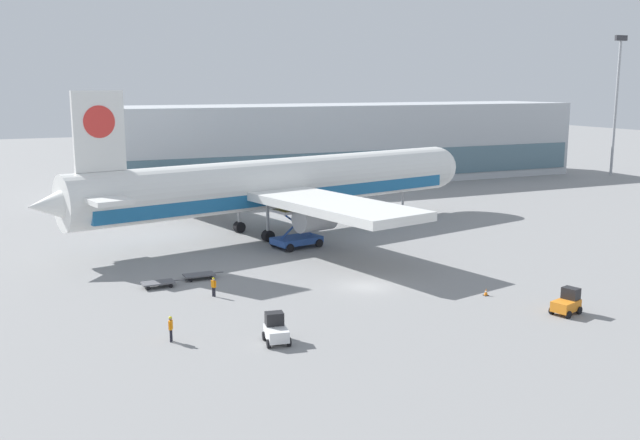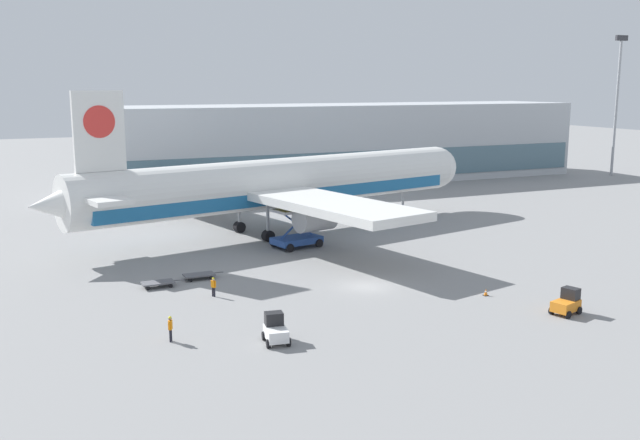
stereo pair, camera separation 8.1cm
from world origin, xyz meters
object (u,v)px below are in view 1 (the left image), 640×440
Objects in this scene: light_mast at (617,97)px; ground_crew_near at (171,327)px; baggage_dolly_lead at (158,283)px; scissor_lift_loader at (297,231)px; baggage_tug_mid at (276,330)px; baggage_dolly_second at (199,275)px; ground_crew_far at (214,285)px; baggage_tug_foreground at (567,303)px; airplane_main at (277,185)px; traffic_cone_near at (486,292)px.

ground_crew_near is at bearing -150.72° from light_mast.
light_mast reaches higher than baggage_dolly_lead.
light_mast is 87.65m from scissor_lift_loader.
baggage_tug_mid reaches higher than baggage_dolly_second.
light_mast is at bearing -94.35° from ground_crew_far.
scissor_lift_loader is 3.44× the size of ground_crew_far.
baggage_tug_mid is at bearing -147.64° from light_mast.
baggage_tug_foreground is 34.34m from baggage_dolly_lead.
baggage_dolly_lead is (-4.58, 17.02, -0.49)m from baggage_tug_mid.
scissor_lift_loader is at bearing -16.24° from baggage_tug_mid.
traffic_cone_near is (6.87, -31.29, -5.53)m from airplane_main.
traffic_cone_near is (-72.76, -55.91, -14.94)m from light_mast.
airplane_main reaches higher than scissor_lift_loader.
ground_crew_far reaches higher than traffic_cone_near.
ground_crew_near is (-99.53, -55.80, -14.15)m from light_mast.
traffic_cone_near is at bearing -84.61° from scissor_lift_loader.
baggage_dolly_second is at bearing 143.94° from traffic_cone_near.
light_mast reaches higher than baggage_dolly_second.
traffic_cone_near reaches higher than baggage_dolly_lead.
baggage_tug_foreground is at bearing -154.35° from ground_crew_far.
baggage_dolly_lead is 2.01× the size of ground_crew_near.
light_mast is 14.47× the size of ground_crew_near.
ground_crew_far is at bearing -52.77° from baggage_dolly_lead.
baggage_dolly_second is at bearing -156.43° from light_mast.
light_mast is at bearing 24.45° from baggage_tug_foreground.
baggage_tug_foreground reaches higher than ground_crew_near.
light_mast is at bearing 22.96° from baggage_dolly_lead.
baggage_tug_mid is 17.64m from baggage_dolly_lead.
baggage_tug_foreground reaches higher than baggage_dolly_second.
traffic_cone_near is at bearing -142.46° from light_mast.
baggage_tug_foreground is 1.65× the size of ground_crew_far.
ground_crew_far is (-93.83, -46.65, -14.28)m from light_mast.
baggage_tug_foreground is 23.18m from baggage_tug_mid.
light_mast is 114.98m from ground_crew_near.
ground_crew_far is 2.66× the size of traffic_cone_near.
traffic_cone_near is at bearing -144.50° from ground_crew_far.
traffic_cone_near is at bearing -29.85° from baggage_dolly_lead.
baggage_tug_foreground is 0.74× the size of baggage_dolly_second.
baggage_dolly_second is (-93.51, -40.79, -14.86)m from light_mast.
baggage_dolly_lead is (-27.49, 20.58, -0.49)m from baggage_tug_foreground.
baggage_dolly_second is (-0.59, 18.09, -0.49)m from baggage_tug_mid.
airplane_main is at bearing -162.82° from light_mast.
scissor_lift_loader is at bearing -10.85° from ground_crew_near.
baggage_tug_foreground reaches higher than traffic_cone_near.
baggage_tug_mid is (-13.30, -34.27, -4.96)m from airplane_main.
scissor_lift_loader reaches higher than baggage_tug_mid.
ground_crew_near is at bearing 74.13° from baggage_tug_mid.
baggage_dolly_lead is 5.91× the size of traffic_cone_near.
light_mast is 92.96m from traffic_cone_near.
baggage_dolly_lead is at bearing -156.76° from light_mast.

